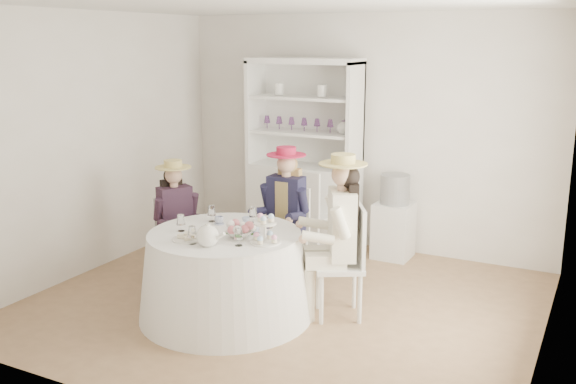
% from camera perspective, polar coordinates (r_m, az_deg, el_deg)
% --- Properties ---
extents(ground, '(4.50, 4.50, 0.00)m').
position_cam_1_polar(ground, '(6.10, -0.44, -9.84)').
color(ground, olive).
rests_on(ground, ground).
extents(ceiling, '(4.50, 4.50, 0.00)m').
position_cam_1_polar(ceiling, '(5.61, -0.49, 16.41)').
color(ceiling, white).
rests_on(ceiling, wall_back).
extents(wall_back, '(4.50, 0.00, 4.50)m').
position_cam_1_polar(wall_back, '(7.51, 6.66, 5.22)').
color(wall_back, silver).
rests_on(wall_back, ground).
extents(wall_front, '(4.50, 0.00, 4.50)m').
position_cam_1_polar(wall_front, '(4.08, -13.59, -1.98)').
color(wall_front, silver).
rests_on(wall_front, ground).
extents(wall_left, '(0.00, 4.50, 4.50)m').
position_cam_1_polar(wall_left, '(7.02, -17.01, 4.16)').
color(wall_left, silver).
rests_on(wall_left, ground).
extents(wall_right, '(0.00, 4.50, 4.50)m').
position_cam_1_polar(wall_right, '(5.09, 22.62, 0.38)').
color(wall_right, silver).
rests_on(wall_right, ground).
extents(tea_table, '(1.54, 1.54, 0.77)m').
position_cam_1_polar(tea_table, '(5.74, -5.58, -7.32)').
color(tea_table, white).
rests_on(tea_table, ground).
extents(hutch, '(1.40, 0.74, 2.21)m').
position_cam_1_polar(hutch, '(7.55, 1.49, 0.99)').
color(hutch, silver).
rests_on(hutch, ground).
extents(side_table, '(0.41, 0.41, 0.63)m').
position_cam_1_polar(side_table, '(7.32, 9.35, -3.39)').
color(side_table, silver).
rests_on(side_table, ground).
extents(hatbox, '(0.42, 0.42, 0.33)m').
position_cam_1_polar(hatbox, '(7.20, 9.49, 0.25)').
color(hatbox, black).
rests_on(hatbox, side_table).
extents(guest_left, '(0.54, 0.49, 1.26)m').
position_cam_1_polar(guest_left, '(6.49, -9.93, -1.98)').
color(guest_left, silver).
rests_on(guest_left, ground).
extents(guest_mid, '(0.50, 0.52, 1.38)m').
position_cam_1_polar(guest_mid, '(6.40, -0.24, -1.30)').
color(guest_mid, silver).
rests_on(guest_mid, ground).
extents(guest_right, '(0.63, 0.57, 1.47)m').
position_cam_1_polar(guest_right, '(5.57, 4.55, -3.12)').
color(guest_right, silver).
rests_on(guest_right, ground).
extents(spare_chair, '(0.48, 0.48, 1.01)m').
position_cam_1_polar(spare_chair, '(7.16, 1.98, -1.71)').
color(spare_chair, silver).
rests_on(spare_chair, ground).
extents(teacup_a, '(0.09, 0.09, 0.06)m').
position_cam_1_polar(teacup_a, '(5.87, -6.14, -2.56)').
color(teacup_a, white).
rests_on(teacup_a, tea_table).
extents(teacup_b, '(0.09, 0.09, 0.07)m').
position_cam_1_polar(teacup_b, '(5.80, -3.76, -2.67)').
color(teacup_b, white).
rests_on(teacup_b, tea_table).
extents(teacup_c, '(0.10, 0.10, 0.06)m').
position_cam_1_polar(teacup_c, '(5.55, -2.94, -3.43)').
color(teacup_c, white).
rests_on(teacup_c, tea_table).
extents(flower_bowl, '(0.23, 0.23, 0.05)m').
position_cam_1_polar(flower_bowl, '(5.46, -4.33, -3.79)').
color(flower_bowl, white).
rests_on(flower_bowl, tea_table).
extents(flower_arrangement, '(0.19, 0.20, 0.07)m').
position_cam_1_polar(flower_arrangement, '(5.42, -4.07, -3.18)').
color(flower_arrangement, '#CF6772').
rests_on(flower_arrangement, tea_table).
extents(table_teapot, '(0.26, 0.19, 0.20)m').
position_cam_1_polar(table_teapot, '(5.26, -7.13, -3.89)').
color(table_teapot, white).
rests_on(table_teapot, tea_table).
extents(sandwich_plate, '(0.27, 0.27, 0.06)m').
position_cam_1_polar(sandwich_plate, '(5.45, -8.89, -4.06)').
color(sandwich_plate, white).
rests_on(sandwich_plate, tea_table).
extents(cupcake_stand, '(0.25, 0.25, 0.24)m').
position_cam_1_polar(cupcake_stand, '(5.29, -2.05, -3.65)').
color(cupcake_stand, white).
rests_on(cupcake_stand, tea_table).
extents(stemware_set, '(0.81, 0.84, 0.15)m').
position_cam_1_polar(stemware_set, '(5.59, -5.68, -2.89)').
color(stemware_set, white).
rests_on(stemware_set, tea_table).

